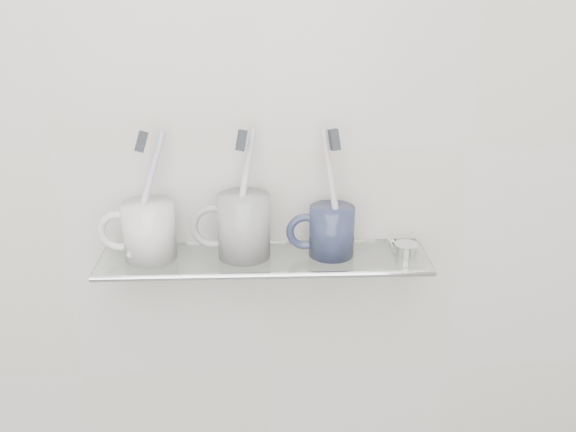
{
  "coord_description": "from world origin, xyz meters",
  "views": [
    {
      "loc": [
        0.0,
        0.15,
        1.52
      ],
      "look_at": [
        0.04,
        1.04,
        1.17
      ],
      "focal_mm": 40.0,
      "sensor_mm": 36.0,
      "label": 1
    }
  ],
  "objects_px": {
    "shelf_glass": "(264,259)",
    "mug_left": "(149,231)",
    "mug_center": "(244,226)",
    "mug_right": "(332,231)"
  },
  "relations": [
    {
      "from": "mug_center",
      "to": "mug_right",
      "type": "xyz_separation_m",
      "value": [
        0.13,
        0.0,
        -0.01
      ]
    },
    {
      "from": "shelf_glass",
      "to": "mug_right",
      "type": "distance_m",
      "value": 0.11
    },
    {
      "from": "shelf_glass",
      "to": "mug_left",
      "type": "height_order",
      "value": "mug_left"
    },
    {
      "from": "shelf_glass",
      "to": "mug_left",
      "type": "bearing_deg",
      "value": 178.33
    },
    {
      "from": "mug_left",
      "to": "mug_center",
      "type": "distance_m",
      "value": 0.14
    },
    {
      "from": "mug_left",
      "to": "mug_center",
      "type": "height_order",
      "value": "mug_center"
    },
    {
      "from": "mug_right",
      "to": "shelf_glass",
      "type": "bearing_deg",
      "value": -158.72
    },
    {
      "from": "mug_center",
      "to": "mug_right",
      "type": "bearing_deg",
      "value": -5.96
    },
    {
      "from": "mug_center",
      "to": "mug_right",
      "type": "height_order",
      "value": "mug_center"
    },
    {
      "from": "mug_left",
      "to": "mug_right",
      "type": "relative_size",
      "value": 1.13
    }
  ]
}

